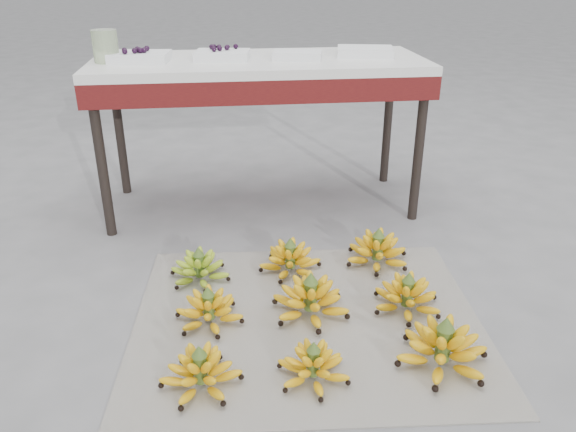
{
  "coord_description": "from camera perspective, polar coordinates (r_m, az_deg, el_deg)",
  "views": [
    {
      "loc": [
        -0.27,
        -1.71,
        1.21
      ],
      "look_at": [
        -0.03,
        0.29,
        0.27
      ],
      "focal_mm": 35.0,
      "sensor_mm": 36.0,
      "label": 1
    }
  ],
  "objects": [
    {
      "name": "ground",
      "position": [
        2.11,
        1.85,
        -9.99
      ],
      "size": [
        60.0,
        60.0,
        0.0
      ],
      "primitive_type": "plane",
      "color": "slate",
      "rests_on": "ground"
    },
    {
      "name": "tray_right",
      "position": [
        2.77,
        0.96,
        16.04
      ],
      "size": [
        0.26,
        0.21,
        0.04
      ],
      "color": "silver",
      "rests_on": "vendor_table"
    },
    {
      "name": "tray_far_left",
      "position": [
        2.78,
        -14.83,
        15.39
      ],
      "size": [
        0.29,
        0.22,
        0.07
      ],
      "color": "silver",
      "rests_on": "vendor_table"
    },
    {
      "name": "bunch_front_left",
      "position": [
        1.79,
        -8.86,
        -15.42
      ],
      "size": [
        0.29,
        0.29,
        0.15
      ],
      "rotation": [
        0.0,
        0.0,
        -0.18
      ],
      "color": "#F8B909",
      "rests_on": "newspaper_mat"
    },
    {
      "name": "bunch_mid_left",
      "position": [
        2.06,
        -8.03,
        -9.44
      ],
      "size": [
        0.32,
        0.32,
        0.15
      ],
      "rotation": [
        0.0,
        0.0,
        0.4
      ],
      "color": "#F8B909",
      "rests_on": "newspaper_mat"
    },
    {
      "name": "bunch_mid_right",
      "position": [
        2.15,
        12.0,
        -8.01
      ],
      "size": [
        0.26,
        0.26,
        0.16
      ],
      "rotation": [
        0.0,
        0.0,
        -0.01
      ],
      "color": "#F8B909",
      "rests_on": "newspaper_mat"
    },
    {
      "name": "bunch_mid_center",
      "position": [
        2.08,
        2.3,
        -8.5
      ],
      "size": [
        0.33,
        0.33,
        0.18
      ],
      "rotation": [
        0.0,
        0.0,
        0.15
      ],
      "color": "#F8B909",
      "rests_on": "newspaper_mat"
    },
    {
      "name": "glass_jar",
      "position": [
        2.8,
        -18.06,
        16.08
      ],
      "size": [
        0.13,
        0.13,
        0.14
      ],
      "primitive_type": "cylinder",
      "rotation": [
        0.0,
        0.0,
        -0.1
      ],
      "color": "beige",
      "rests_on": "vendor_table"
    },
    {
      "name": "bunch_front_center",
      "position": [
        1.8,
        2.58,
        -14.98
      ],
      "size": [
        0.3,
        0.3,
        0.14
      ],
      "rotation": [
        0.0,
        0.0,
        0.42
      ],
      "color": "#F8B909",
      "rests_on": "newspaper_mat"
    },
    {
      "name": "newspaper_mat",
      "position": [
        2.08,
        1.97,
        -10.49
      ],
      "size": [
        1.32,
        1.13,
        0.01
      ],
      "primitive_type": "cube",
      "rotation": [
        0.0,
        0.0,
        -0.07
      ],
      "color": "silver",
      "rests_on": "ground"
    },
    {
      "name": "tray_left",
      "position": [
        2.78,
        -6.7,
        15.98
      ],
      "size": [
        0.27,
        0.21,
        0.06
      ],
      "color": "silver",
      "rests_on": "vendor_table"
    },
    {
      "name": "bunch_back_left",
      "position": [
        2.31,
        -8.97,
        -5.3
      ],
      "size": [
        0.32,
        0.32,
        0.15
      ],
      "rotation": [
        0.0,
        0.0,
        0.41
      ],
      "color": "#7FB322",
      "rests_on": "newspaper_mat"
    },
    {
      "name": "tray_far_right",
      "position": [
        2.88,
        7.83,
        16.21
      ],
      "size": [
        0.3,
        0.24,
        0.04
      ],
      "color": "silver",
      "rests_on": "vendor_table"
    },
    {
      "name": "bunch_back_right",
      "position": [
        2.43,
        9.07,
        -3.53
      ],
      "size": [
        0.29,
        0.29,
        0.17
      ],
      "rotation": [
        0.0,
        0.0,
        0.08
      ],
      "color": "#F8B909",
      "rests_on": "newspaper_mat"
    },
    {
      "name": "bunch_back_center",
      "position": [
        2.34,
        0.23,
        -4.46
      ],
      "size": [
        0.27,
        0.27,
        0.16
      ],
      "rotation": [
        0.0,
        0.0,
        0.07
      ],
      "color": "#F8B909",
      "rests_on": "newspaper_mat"
    },
    {
      "name": "vendor_table",
      "position": [
        2.8,
        -2.92,
        13.93
      ],
      "size": [
        1.59,
        0.64,
        0.76
      ],
      "color": "black",
      "rests_on": "ground"
    },
    {
      "name": "bunch_front_right",
      "position": [
        1.91,
        15.46,
        -12.86
      ],
      "size": [
        0.33,
        0.33,
        0.18
      ],
      "rotation": [
        0.0,
        0.0,
        -0.1
      ],
      "color": "#F8B909",
      "rests_on": "newspaper_mat"
    }
  ]
}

